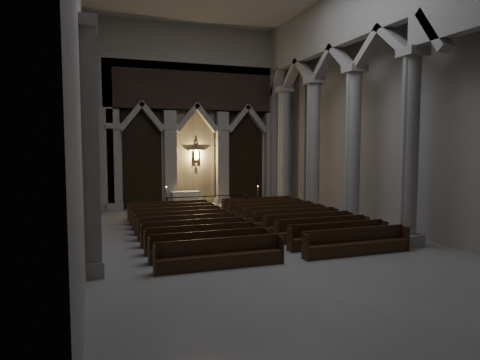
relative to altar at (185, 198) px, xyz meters
The scene contains 11 objects.
room 13.12m from the altar, 85.29° to the right, with size 24.00×24.10×12.00m.
sanctuary_wall 6.07m from the altar, 26.92° to the left, with size 14.00×0.77×12.00m.
right_arcade 13.71m from the altar, 56.65° to the right, with size 1.00×24.00×12.00m.
left_pilasters 10.11m from the altar, 127.63° to the right, with size 0.60×13.00×8.03m.
sanctuary_step 1.17m from the altar, 27.36° to the right, with size 8.50×2.60×0.15m, color #9C9991.
altar is the anchor object (origin of this frame).
altar_rail 1.81m from the altar, 59.82° to the right, with size 4.89×0.09×0.96m.
candle_stand_left 1.95m from the altar, 138.59° to the right, with size 0.27×0.27×1.59m.
candle_stand_right 4.81m from the altar, 24.72° to the right, with size 0.25×0.25×1.51m.
pews 9.08m from the altar, 84.23° to the right, with size 9.88×10.65×1.00m.
worshipper 4.96m from the altar, 53.37° to the right, with size 0.43×0.29×1.19m, color black.
Camera 1 is at (-6.76, -16.65, 4.15)m, focal length 32.00 mm.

